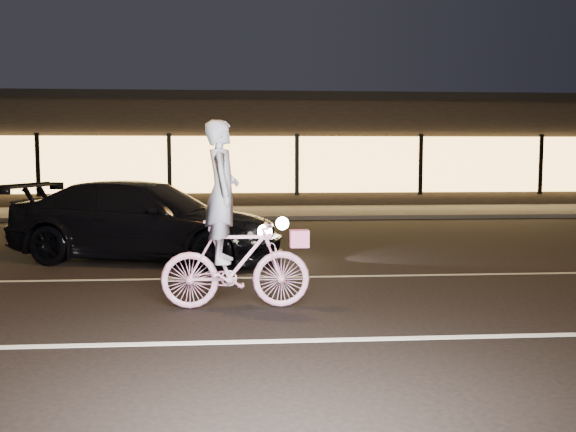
{
  "coord_description": "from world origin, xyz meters",
  "views": [
    {
      "loc": [
        -2.09,
        -8.0,
        1.93
      ],
      "look_at": [
        -1.42,
        0.6,
        1.11
      ],
      "focal_mm": 40.0,
      "sensor_mm": 36.0,
      "label": 1
    }
  ],
  "objects": [
    {
      "name": "cyclist",
      "position": [
        -2.17,
        -0.0,
        0.84
      ],
      "size": [
        1.88,
        0.65,
        2.37
      ],
      "rotation": [
        0.0,
        0.0,
        1.57
      ],
      "color": "#DF4294",
      "rests_on": "ground"
    },
    {
      "name": "storefront",
      "position": [
        0.0,
        18.97,
        2.15
      ],
      "size": [
        25.4,
        8.42,
        4.2
      ],
      "color": "black",
      "rests_on": "ground"
    },
    {
      "name": "sidewalk",
      "position": [
        0.0,
        13.0,
        0.06
      ],
      "size": [
        30.0,
        4.0,
        0.12
      ],
      "primitive_type": "cube",
      "color": "#383533",
      "rests_on": "ground"
    },
    {
      "name": "sedan",
      "position": [
        -3.78,
        3.87,
        0.73
      ],
      "size": [
        5.4,
        3.39,
        1.46
      ],
      "rotation": [
        0.0,
        0.0,
        1.28
      ],
      "color": "black",
      "rests_on": "ground"
    },
    {
      "name": "lane_stripe_far",
      "position": [
        0.0,
        2.0,
        0.0
      ],
      "size": [
        60.0,
        0.1,
        0.01
      ],
      "primitive_type": "cube",
      "color": "gray",
      "rests_on": "ground"
    },
    {
      "name": "lane_stripe_near",
      "position": [
        0.0,
        -1.5,
        0.0
      ],
      "size": [
        60.0,
        0.12,
        0.01
      ],
      "primitive_type": "cube",
      "color": "silver",
      "rests_on": "ground"
    },
    {
      "name": "ground",
      "position": [
        0.0,
        0.0,
        0.0
      ],
      "size": [
        90.0,
        90.0,
        0.0
      ],
      "primitive_type": "plane",
      "color": "black",
      "rests_on": "ground"
    }
  ]
}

